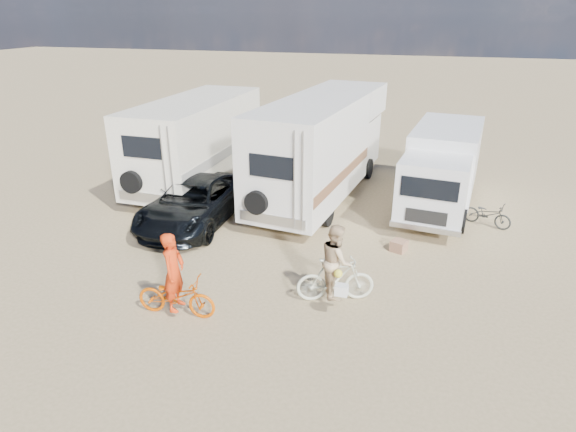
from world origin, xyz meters
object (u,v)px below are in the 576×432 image
(cooler, at_px, (272,209))
(dark_suv, at_px, (195,202))
(bike_woman, at_px, (335,280))
(rider_woman, at_px, (336,267))
(bike_man, at_px, (176,296))
(crate, at_px, (399,246))
(rv_main, at_px, (322,148))
(bike_parked, at_px, (487,214))
(box_truck, at_px, (441,170))
(rv_left, at_px, (196,144))
(rider_man, at_px, (174,279))

(cooler, bearing_deg, dark_suv, -175.03)
(dark_suv, bearing_deg, bike_woman, -32.59)
(rider_woman, bearing_deg, bike_man, 95.83)
(bike_woman, relative_size, crate, 4.57)
(rv_main, height_order, bike_parked, rv_main)
(bike_woman, bearing_deg, box_truck, -38.27)
(bike_man, bearing_deg, rider_woman, -68.31)
(cooler, bearing_deg, rider_woman, -78.66)
(box_truck, height_order, dark_suv, box_truck)
(rv_main, xyz_separation_m, bike_man, (-1.42, -8.56, -1.33))
(rider_woman, bearing_deg, bike_parked, -53.89)
(box_truck, xyz_separation_m, bike_woman, (-2.30, -6.89, -0.79))
(dark_suv, bearing_deg, rv_left, 113.97)
(rv_left, distance_m, bike_parked, 10.81)
(box_truck, bearing_deg, dark_suv, -148.11)
(box_truck, distance_m, rider_man, 10.20)
(bike_parked, bearing_deg, rider_man, 158.58)
(rider_woman, bearing_deg, dark_suv, 38.19)
(rv_left, xyz_separation_m, rider_woman, (6.84, -6.71, -0.78))
(rv_left, xyz_separation_m, crate, (8.12, -3.66, -1.51))
(box_truck, distance_m, crate, 4.14)
(rv_main, relative_size, bike_man, 4.74)
(box_truck, relative_size, rider_woman, 3.54)
(bike_man, height_order, rider_woman, rider_woman)
(rv_left, distance_m, dark_suv, 3.87)
(bike_parked, relative_size, cooler, 2.56)
(dark_suv, xyz_separation_m, cooler, (2.26, 1.18, -0.47))
(rv_left, bearing_deg, crate, -23.35)
(rider_man, xyz_separation_m, rider_woman, (3.33, 1.60, -0.03))
(rv_left, height_order, bike_parked, rv_left)
(rider_woman, height_order, cooler, rider_woman)
(dark_suv, bearing_deg, rider_man, -68.82)
(rv_main, relative_size, bike_woman, 4.68)
(rv_main, height_order, crate, rv_main)
(rider_man, height_order, cooler, rider_man)
(rv_main, bearing_deg, bike_parked, -5.85)
(dark_suv, bearing_deg, rider_woman, -32.59)
(bike_woman, distance_m, cooler, 5.43)
(rv_main, xyz_separation_m, rv_left, (-4.93, -0.24, -0.14))
(bike_parked, bearing_deg, rv_left, 107.64)
(bike_woman, distance_m, rider_man, 3.71)
(cooler, bearing_deg, rider_man, -115.52)
(box_truck, xyz_separation_m, bike_man, (-5.64, -8.49, -0.87))
(rv_main, bearing_deg, bike_man, -92.68)
(rider_man, bearing_deg, bike_woman, -68.31)
(bike_woman, bearing_deg, dark_suv, 38.19)
(rv_left, bearing_deg, bike_man, -66.21)
(box_truck, distance_m, cooler, 5.96)
(rider_man, distance_m, cooler, 6.13)
(bike_parked, distance_m, cooler, 6.98)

